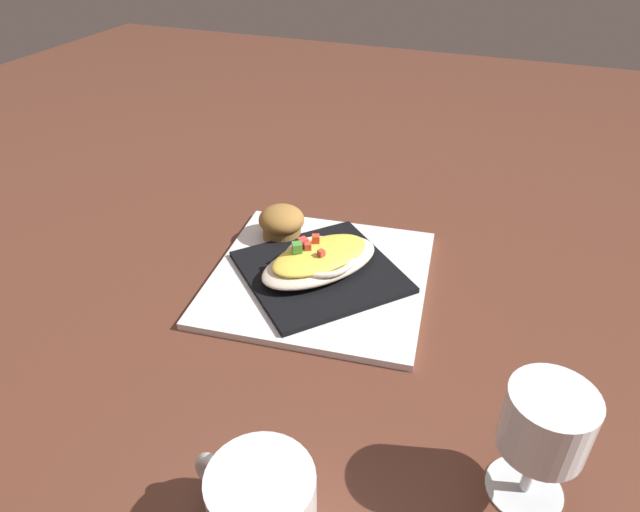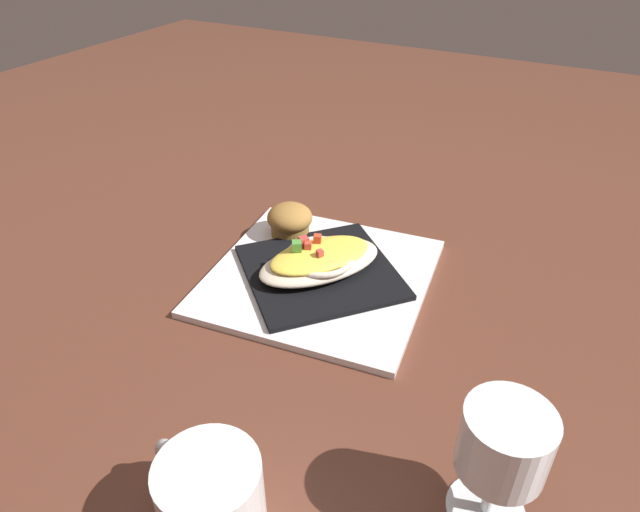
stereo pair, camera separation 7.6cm
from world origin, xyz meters
name	(u,v)px [view 1 (the left image)]	position (x,y,z in m)	size (l,w,h in m)	color
ground_plane	(320,280)	(0.00, 0.00, 0.00)	(2.60, 2.60, 0.00)	brown
square_plate	(320,277)	(0.00, 0.00, 0.01)	(0.29, 0.29, 0.01)	white
folded_napkin	(320,271)	(0.00, 0.00, 0.01)	(0.20, 0.20, 0.01)	black
gratin_dish	(320,259)	(0.00, 0.00, 0.04)	(0.18, 0.20, 0.05)	beige
muffin	(282,222)	(0.09, -0.07, 0.04)	(0.07, 0.07, 0.05)	olive
coffee_mug	(261,508)	(-0.08, 0.36, 0.03)	(0.12, 0.09, 0.08)	white
stemmed_glass	(545,428)	(-0.29, 0.24, 0.09)	(0.07, 0.07, 0.13)	white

